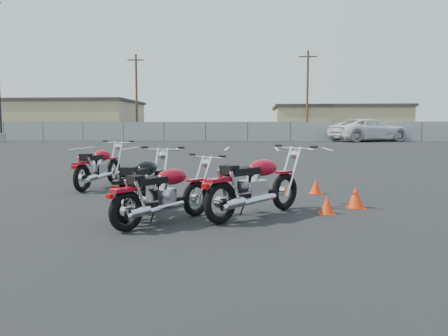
# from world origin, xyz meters

# --- Properties ---
(ground) EXTENTS (120.00, 120.00, 0.00)m
(ground) POSITION_xyz_m (0.00, 0.00, 0.00)
(ground) COLOR black
(ground) RESTS_ON ground
(motorcycle_front_red) EXTENTS (0.78, 2.03, 1.00)m
(motorcycle_front_red) POSITION_xyz_m (-2.67, 2.75, 0.45)
(motorcycle_front_red) COLOR black
(motorcycle_front_red) RESTS_ON ground
(motorcycle_second_black) EXTENTS (0.77, 2.01, 0.98)m
(motorcycle_second_black) POSITION_xyz_m (-0.99, 0.01, 0.45)
(motorcycle_second_black) COLOR black
(motorcycle_second_black) RESTS_ON ground
(motorcycle_third_red) EXTENTS (1.38, 1.69, 0.91)m
(motorcycle_third_red) POSITION_xyz_m (-0.53, -0.64, 0.41)
(motorcycle_third_red) COLOR black
(motorcycle_third_red) RESTS_ON ground
(motorcycle_rear_red) EXTENTS (1.67, 1.83, 1.02)m
(motorcycle_rear_red) POSITION_xyz_m (0.71, -0.09, 0.47)
(motorcycle_rear_red) COLOR black
(motorcycle_rear_red) RESTS_ON ground
(training_cone_near) EXTENTS (0.24, 0.24, 0.28)m
(training_cone_near) POSITION_xyz_m (1.79, 0.17, 0.14)
(training_cone_near) COLOR red
(training_cone_near) RESTS_ON ground
(training_cone_far) EXTENTS (0.30, 0.30, 0.35)m
(training_cone_far) POSITION_xyz_m (2.34, 0.72, 0.18)
(training_cone_far) COLOR red
(training_cone_far) RESTS_ON ground
(training_cone_extra) EXTENTS (0.25, 0.25, 0.30)m
(training_cone_extra) POSITION_xyz_m (1.90, 2.18, 0.15)
(training_cone_extra) COLOR red
(training_cone_extra) RESTS_ON ground
(light_pole_west) EXTENTS (0.80, 0.70, 11.34)m
(light_pole_west) POSITION_xyz_m (-20.18, 28.22, 3.04)
(light_pole_west) COLOR gray
(light_pole_west) RESTS_ON ground
(chainlink_fence) EXTENTS (80.06, 0.06, 1.80)m
(chainlink_fence) POSITION_xyz_m (-0.00, 35.00, 0.90)
(chainlink_fence) COLOR slate
(chainlink_fence) RESTS_ON ground
(tan_building_west) EXTENTS (18.40, 10.40, 4.30)m
(tan_building_west) POSITION_xyz_m (-22.00, 42.00, 2.16)
(tan_building_west) COLOR tan
(tan_building_west) RESTS_ON ground
(tan_building_east) EXTENTS (14.40, 9.40, 3.70)m
(tan_building_east) POSITION_xyz_m (10.00, 44.00, 1.86)
(tan_building_east) COLOR tan
(tan_building_east) RESTS_ON ground
(utility_pole_b) EXTENTS (1.80, 0.24, 9.00)m
(utility_pole_b) POSITION_xyz_m (-12.00, 40.00, 4.69)
(utility_pole_b) COLOR #472F21
(utility_pole_b) RESTS_ON ground
(utility_pole_c) EXTENTS (1.80, 0.24, 9.00)m
(utility_pole_c) POSITION_xyz_m (6.00, 39.00, 4.69)
(utility_pole_c) COLOR #472F21
(utility_pole_c) RESTS_ON ground
(parking_line_stripes) EXTENTS (15.12, 4.00, 0.01)m
(parking_line_stripes) POSITION_xyz_m (-2.50, 20.00, 0.00)
(parking_line_stripes) COLOR silver
(parking_line_stripes) RESTS_ON ground
(white_van) EXTENTS (6.65, 9.02, 3.19)m
(white_van) POSITION_xyz_m (10.94, 33.82, 1.59)
(white_van) COLOR silver
(white_van) RESTS_ON ground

